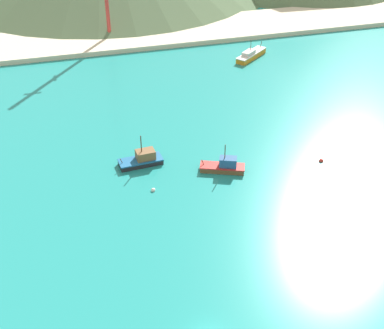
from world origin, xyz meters
The scene contains 7 objects.
ground centered at (0.00, 30.00, -0.25)m, with size 260.00×280.00×0.50m.
fishing_boat_1 centered at (12.50, 31.11, 0.90)m, with size 7.69×4.99×4.98m.
fishing_boat_3 centered at (-0.03, 36.85, 0.91)m, with size 7.51×3.39×5.46m.
fishing_boat_5 centered at (34.83, 75.69, 0.86)m, with size 9.90×8.60×4.69m.
buoy_0 centered at (0.07, 28.88, 0.12)m, with size 0.69×0.69×0.69m.
buoy_2 centered at (29.29, 29.18, 0.13)m, with size 0.76×0.76×0.76m.
beach_strip centered at (0.00, 97.99, 0.60)m, with size 247.00×20.90×1.20m, color beige.
Camera 1 is at (-11.89, -34.54, 47.50)m, focal length 47.86 mm.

